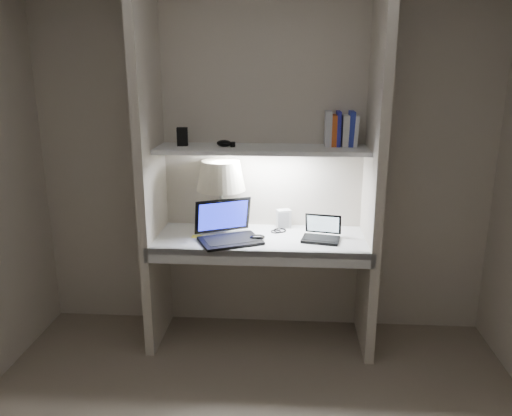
# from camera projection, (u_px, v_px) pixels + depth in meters

# --- Properties ---
(back_wall) EXTENTS (3.20, 0.01, 2.50)m
(back_wall) POSITION_uv_depth(u_px,v_px,m) (263.00, 159.00, 3.50)
(back_wall) COLOR beige
(back_wall) RESTS_ON floor
(alcove_panel_left) EXTENTS (0.06, 0.55, 2.50)m
(alcove_panel_left) POSITION_uv_depth(u_px,v_px,m) (150.00, 165.00, 3.29)
(alcove_panel_left) COLOR beige
(alcove_panel_left) RESTS_ON floor
(alcove_panel_right) EXTENTS (0.06, 0.55, 2.50)m
(alcove_panel_right) POSITION_uv_depth(u_px,v_px,m) (375.00, 168.00, 3.19)
(alcove_panel_right) COLOR beige
(alcove_panel_right) RESTS_ON floor
(desk) EXTENTS (1.40, 0.55, 0.04)m
(desk) POSITION_uv_depth(u_px,v_px,m) (261.00, 240.00, 3.37)
(desk) COLOR white
(desk) RESTS_ON alcove_panel_left
(desk_apron) EXTENTS (1.46, 0.03, 0.10)m
(desk_apron) POSITION_uv_depth(u_px,v_px,m) (258.00, 258.00, 3.13)
(desk_apron) COLOR silver
(desk_apron) RESTS_ON desk
(shelf) EXTENTS (1.40, 0.36, 0.03)m
(shelf) POSITION_uv_depth(u_px,v_px,m) (262.00, 149.00, 3.30)
(shelf) COLOR silver
(shelf) RESTS_ON back_wall
(strip_light) EXTENTS (0.60, 0.04, 0.02)m
(strip_light) POSITION_uv_depth(u_px,v_px,m) (262.00, 153.00, 3.31)
(strip_light) COLOR white
(strip_light) RESTS_ON shelf
(table_lamp) EXTENTS (0.34, 0.34, 0.49)m
(table_lamp) POSITION_uv_depth(u_px,v_px,m) (221.00, 184.00, 3.42)
(table_lamp) COLOR white
(table_lamp) RESTS_ON desk
(laptop_main) EXTENTS (0.49, 0.46, 0.26)m
(laptop_main) POSITION_uv_depth(u_px,v_px,m) (228.00, 231.00, 3.31)
(laptop_main) COLOR black
(laptop_main) RESTS_ON desk
(laptop_netbook) EXTENTS (0.28, 0.25, 0.16)m
(laptop_netbook) POSITION_uv_depth(u_px,v_px,m) (322.00, 234.00, 3.31)
(laptop_netbook) COLOR black
(laptop_netbook) RESTS_ON desk
(speaker) EXTENTS (0.11, 0.09, 0.13)m
(speaker) POSITION_uv_depth(u_px,v_px,m) (284.00, 219.00, 3.54)
(speaker) COLOR silver
(speaker) RESTS_ON desk
(mouse) EXTENTS (0.12, 0.09, 0.04)m
(mouse) POSITION_uv_depth(u_px,v_px,m) (257.00, 237.00, 3.30)
(mouse) COLOR black
(mouse) RESTS_ON desk
(cable_coil) EXTENTS (0.09, 0.09, 0.01)m
(cable_coil) POSITION_uv_depth(u_px,v_px,m) (280.00, 230.00, 3.48)
(cable_coil) COLOR black
(cable_coil) RESTS_ON desk
(sticky_note) EXTENTS (0.07, 0.07, 0.00)m
(sticky_note) POSITION_uv_depth(u_px,v_px,m) (197.00, 237.00, 3.37)
(sticky_note) COLOR yellow
(sticky_note) RESTS_ON desk
(book_row) EXTENTS (0.22, 0.15, 0.23)m
(book_row) POSITION_uv_depth(u_px,v_px,m) (341.00, 129.00, 3.33)
(book_row) COLOR white
(book_row) RESTS_ON shelf
(shelf_box) EXTENTS (0.08, 0.06, 0.12)m
(shelf_box) POSITION_uv_depth(u_px,v_px,m) (182.00, 137.00, 3.34)
(shelf_box) COLOR black
(shelf_box) RESTS_ON shelf
(shelf_gadget) EXTENTS (0.12, 0.11, 0.05)m
(shelf_gadget) POSITION_uv_depth(u_px,v_px,m) (224.00, 143.00, 3.30)
(shelf_gadget) COLOR black
(shelf_gadget) RESTS_ON shelf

